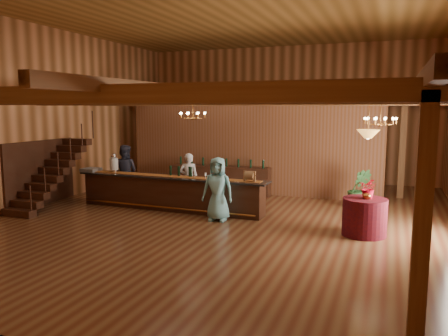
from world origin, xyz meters
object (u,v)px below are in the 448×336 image
(staff_second, at_px, (125,172))
(pendant_lamp, at_px, (368,134))
(round_table, at_px, (364,217))
(guest, at_px, (218,189))
(raffle_drum, at_px, (250,175))
(chandelier_right, at_px, (380,121))
(chandelier_left, at_px, (193,115))
(tasting_bar, at_px, (170,193))
(floor_plant, at_px, (359,189))
(beverage_dispenser, at_px, (114,163))
(backbar_shelf, at_px, (220,180))
(bartender, at_px, (189,179))

(staff_second, bearing_deg, pendant_lamp, 159.76)
(round_table, bearing_deg, guest, 179.34)
(raffle_drum, bearing_deg, guest, -139.43)
(chandelier_right, bearing_deg, staff_second, 179.38)
(chandelier_left, bearing_deg, tasting_bar, -138.59)
(tasting_bar, xyz_separation_m, round_table, (5.53, -0.73, -0.06))
(raffle_drum, bearing_deg, staff_second, 168.81)
(chandelier_right, xyz_separation_m, floor_plant, (-0.53, 1.33, -2.06))
(pendant_lamp, bearing_deg, staff_second, 168.54)
(raffle_drum, height_order, staff_second, staff_second)
(raffle_drum, relative_size, chandelier_left, 0.43)
(floor_plant, bearing_deg, chandelier_right, -68.32)
(beverage_dispenser, xyz_separation_m, round_table, (7.54, -0.82, -0.84))
(chandelier_left, relative_size, floor_plant, 0.66)
(beverage_dispenser, relative_size, chandelier_right, 0.75)
(chandelier_left, relative_size, guest, 0.47)
(chandelier_right, distance_m, floor_plant, 2.51)
(backbar_shelf, relative_size, pendant_lamp, 3.87)
(chandelier_right, bearing_deg, pendant_lamp, -98.45)
(chandelier_left, bearing_deg, beverage_dispenser, -171.35)
(beverage_dispenser, distance_m, round_table, 7.63)
(raffle_drum, height_order, floor_plant, raffle_drum)
(backbar_shelf, xyz_separation_m, pendant_lamp, (5.00, -3.47, 1.91))
(tasting_bar, relative_size, floor_plant, 4.94)
(tasting_bar, height_order, bartender, bartender)
(backbar_shelf, xyz_separation_m, guest, (1.26, -3.43, 0.36))
(beverage_dispenser, bearing_deg, round_table, -6.21)
(chandelier_right, distance_m, guest, 4.58)
(backbar_shelf, bearing_deg, tasting_bar, -104.47)
(backbar_shelf, distance_m, pendant_lamp, 6.38)
(pendant_lamp, relative_size, guest, 0.53)
(guest, bearing_deg, staff_second, 154.37)
(floor_plant, bearing_deg, round_table, -83.65)
(staff_second, bearing_deg, tasting_bar, 150.09)
(chandelier_right, height_order, guest, chandelier_right)
(raffle_drum, distance_m, chandelier_left, 2.59)
(beverage_dispenser, height_order, round_table, beverage_dispenser)
(tasting_bar, xyz_separation_m, chandelier_right, (5.75, 0.73, 2.16))
(backbar_shelf, height_order, pendant_lamp, pendant_lamp)
(chandelier_right, bearing_deg, round_table, -98.45)
(chandelier_right, xyz_separation_m, staff_second, (-7.86, 0.09, -1.77))
(raffle_drum, distance_m, floor_plant, 3.53)
(staff_second, distance_m, floor_plant, 7.44)
(chandelier_left, xyz_separation_m, pendant_lamp, (4.99, -1.21, -0.38))
(beverage_dispenser, xyz_separation_m, bartender, (2.23, 0.72, -0.48))
(tasting_bar, bearing_deg, guest, -20.04)
(tasting_bar, bearing_deg, pendant_lamp, -6.47)
(raffle_drum, height_order, chandelier_left, chandelier_left)
(round_table, height_order, chandelier_left, chandelier_left)
(floor_plant, bearing_deg, bartender, -166.01)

